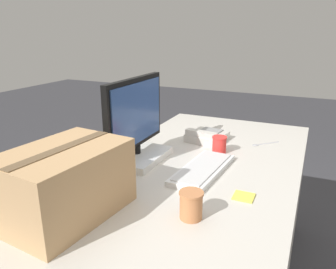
% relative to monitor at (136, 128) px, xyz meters
% --- Properties ---
extents(office_desk, '(1.80, 0.90, 0.75)m').
position_rel_monitor_xyz_m(office_desk, '(0.03, -0.29, -0.53)').
color(office_desk, beige).
rests_on(office_desk, ground_plane).
extents(monitor, '(0.47, 0.25, 0.39)m').
position_rel_monitor_xyz_m(monitor, '(0.00, 0.00, 0.00)').
color(monitor, white).
rests_on(monitor, office_desk).
extents(keyboard, '(0.42, 0.19, 0.03)m').
position_rel_monitor_xyz_m(keyboard, '(-0.01, -0.34, -0.14)').
color(keyboard, silver).
rests_on(keyboard, office_desk).
extents(desk_phone, '(0.23, 0.22, 0.07)m').
position_rel_monitor_xyz_m(desk_phone, '(0.41, -0.22, -0.13)').
color(desk_phone, beige).
rests_on(desk_phone, office_desk).
extents(paper_cup_left, '(0.08, 0.08, 0.10)m').
position_rel_monitor_xyz_m(paper_cup_left, '(-0.38, -0.42, -0.11)').
color(paper_cup_left, '#BC7547').
rests_on(paper_cup_left, office_desk).
extents(paper_cup_right, '(0.08, 0.08, 0.09)m').
position_rel_monitor_xyz_m(paper_cup_right, '(0.25, -0.34, -0.11)').
color(paper_cup_right, red).
rests_on(paper_cup_right, office_desk).
extents(spoon, '(0.14, 0.14, 0.00)m').
position_rel_monitor_xyz_m(spoon, '(0.47, -0.52, -0.16)').
color(spoon, '#B2B2B7').
rests_on(spoon, office_desk).
extents(cardboard_box, '(0.44, 0.32, 0.24)m').
position_rel_monitor_xyz_m(cardboard_box, '(-0.53, -0.03, -0.04)').
color(cardboard_box, tan).
rests_on(cardboard_box, office_desk).
extents(sticky_note_pad, '(0.08, 0.08, 0.01)m').
position_rel_monitor_xyz_m(sticky_note_pad, '(-0.17, -0.56, -0.15)').
color(sticky_note_pad, '#E5DB4C').
rests_on(sticky_note_pad, office_desk).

